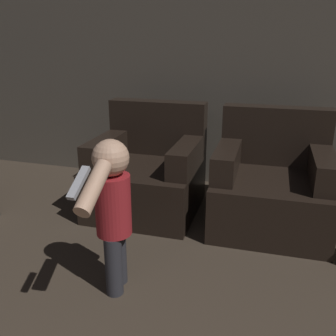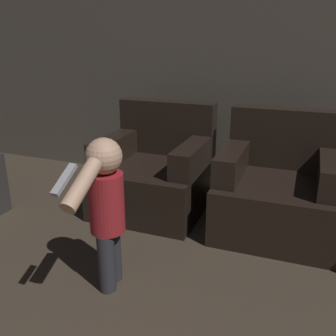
# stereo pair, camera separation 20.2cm
# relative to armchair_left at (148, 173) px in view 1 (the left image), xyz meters

# --- Properties ---
(wall_back) EXTENTS (8.40, 0.05, 2.60)m
(wall_back) POSITION_rel_armchair_left_xyz_m (0.37, 0.73, 1.00)
(wall_back) COLOR #51493F
(wall_back) RESTS_ON ground_plane
(armchair_left) EXTENTS (0.83, 0.83, 0.85)m
(armchair_left) POSITION_rel_armchair_left_xyz_m (0.00, 0.00, 0.00)
(armchair_left) COLOR black
(armchair_left) RESTS_ON ground_plane
(armchair_right) EXTENTS (0.84, 0.83, 0.85)m
(armchair_right) POSITION_rel_armchair_left_xyz_m (0.97, -0.00, 0.00)
(armchair_right) COLOR black
(armchair_right) RESTS_ON ground_plane
(person_toddler) EXTENTS (0.19, 0.59, 0.87)m
(person_toddler) POSITION_rel_armchair_left_xyz_m (0.18, -1.07, 0.21)
(person_toddler) COLOR #28282D
(person_toddler) RESTS_ON ground_plane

